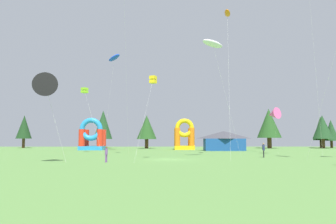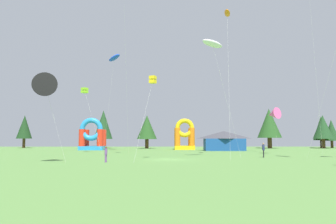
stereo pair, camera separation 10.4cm
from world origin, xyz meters
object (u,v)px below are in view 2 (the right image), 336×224
kite_blue_parafoil (114,58)px  kite_lime_box (85,90)px  person_far_side (106,153)px  kite_black_delta (46,87)px  festival_tent (224,141)px  person_midfield (263,149)px  inflatable_orange_dome (184,137)px  kite_orange_parafoil (227,13)px  kite_white_parafoil (212,44)px  kite_yellow_box (153,80)px  kite_pink_delta (273,114)px  inflatable_blue_arch (92,138)px

kite_blue_parafoil → kite_lime_box: bearing=-119.5°
kite_blue_parafoil → person_far_side: 32.30m
person_far_side → kite_black_delta: bearing=133.0°
kite_lime_box → festival_tent: size_ratio=1.38×
person_midfield → inflatable_orange_dome: size_ratio=0.27×
kite_orange_parafoil → kite_white_parafoil: kite_orange_parafoil is taller
kite_lime_box → person_midfield: bearing=-25.5°
festival_tent → kite_yellow_box: bearing=-115.3°
kite_blue_parafoil → kite_black_delta: 30.33m
kite_pink_delta → kite_lime_box: kite_lime_box is taller
kite_orange_parafoil → kite_black_delta: size_ratio=2.24×
kite_orange_parafoil → kite_lime_box: 26.31m
person_far_side → inflatable_orange_dome: (10.26, 37.17, 1.72)m
inflatable_blue_arch → inflatable_orange_dome: size_ratio=1.00×
kite_orange_parafoil → person_midfield: 18.51m
kite_yellow_box → person_far_side: size_ratio=5.89×
person_midfield → festival_tent: (-0.64, 22.91, 0.86)m
inflatable_blue_arch → festival_tent: inflatable_blue_arch is taller
kite_blue_parafoil → person_midfield: 33.82m
kite_white_parafoil → festival_tent: bearing=76.5°
kite_black_delta → inflatable_blue_arch: 36.33m
person_midfield → inflatable_blue_arch: bearing=-112.1°
kite_blue_parafoil → person_midfield: bearing=-40.7°
kite_orange_parafoil → inflatable_blue_arch: 38.81m
kite_yellow_box → festival_tent: 31.82m
kite_white_parafoil → kite_lime_box: (-19.36, 14.90, -3.50)m
kite_yellow_box → inflatable_orange_dome: bearing=80.5°
kite_pink_delta → person_far_side: bearing=-143.8°
kite_blue_parafoil → kite_pink_delta: (26.66, -10.51, -11.65)m
kite_yellow_box → kite_blue_parafoil: bearing=109.0°
kite_orange_parafoil → kite_yellow_box: 15.19m
inflatable_blue_arch → person_far_side: bearing=-74.8°
kite_yellow_box → person_far_side: bearing=-147.0°
kite_blue_parafoil → kite_black_delta: kite_blue_parafoil is taller
kite_white_parafoil → kite_black_delta: bearing=-158.9°
kite_pink_delta → inflatable_orange_dome: (-12.61, 20.42, -3.54)m
kite_white_parafoil → inflatable_blue_arch: kite_white_parafoil is taller
kite_white_parafoil → kite_pink_delta: bearing=45.0°
kite_yellow_box → person_far_side: kite_yellow_box is taller
kite_white_parafoil → kite_lime_box: 24.68m
kite_yellow_box → person_midfield: kite_yellow_box is taller
kite_black_delta → kite_yellow_box: bearing=21.6°
kite_lime_box → person_far_side: bearing=-69.7°
kite_orange_parafoil → festival_tent: size_ratio=2.47×
kite_black_delta → festival_tent: kite_black_delta is taller
person_midfield → festival_tent: festival_tent is taller
person_far_side → person_midfield: (18.49, 8.10, 0.15)m
kite_pink_delta → kite_lime_box: bearing=172.9°
person_midfield → inflatable_blue_arch: size_ratio=0.27×
kite_blue_parafoil → person_far_side: kite_blue_parafoil is taller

